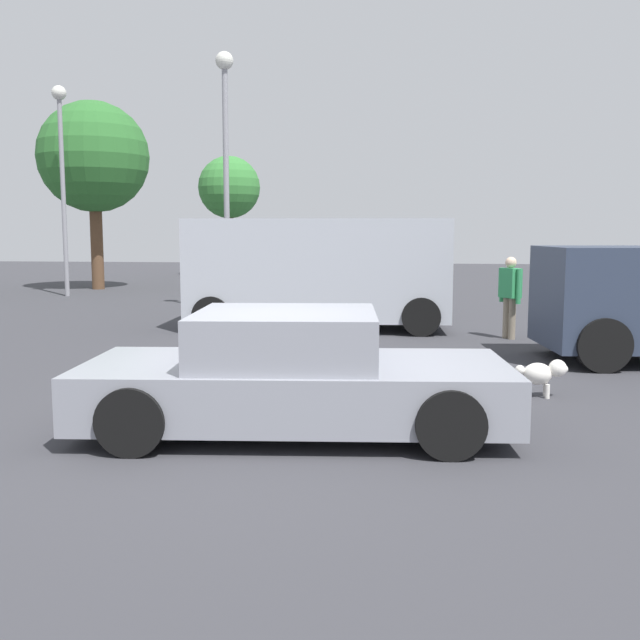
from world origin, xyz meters
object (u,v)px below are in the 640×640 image
sedan_foreground (293,376)px  light_post_near (226,137)px  dog (542,373)px  pedestrian (510,291)px  van_white (319,270)px  light_post_mid (62,155)px

sedan_foreground → light_post_near: (-3.41, 10.75, 3.78)m
dog → pedestrian: bearing=88.5°
dog → van_white: size_ratio=0.12×
van_white → pedestrian: size_ratio=3.50×
van_white → light_post_near: size_ratio=0.85×
van_white → sedan_foreground: bearing=-88.2°
light_post_mid → sedan_foreground: bearing=-56.5°
sedan_foreground → dog: sedan_foreground is taller
dog → van_white: 6.95m
sedan_foreground → light_post_mid: (-9.58, 14.49, 3.82)m
van_white → pedestrian: (3.77, -0.97, -0.31)m
van_white → pedestrian: bearing=-17.9°
dog → pedestrian: size_ratio=0.41×
sedan_foreground → dog: size_ratio=6.99×
van_white → light_post_near: bearing=129.0°
light_post_near → dog: bearing=-55.0°
light_post_near → light_post_mid: light_post_mid is taller
van_white → pedestrian: van_white is taller
pedestrian → light_post_mid: bearing=117.4°
pedestrian → van_white: bearing=134.1°
dog → pedestrian: pedestrian is taller
sedan_foreground → light_post_near: size_ratio=0.69×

